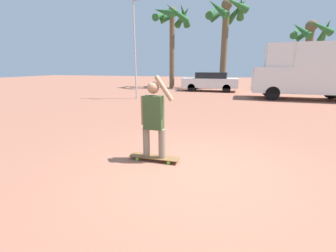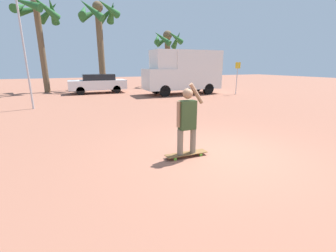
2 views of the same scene
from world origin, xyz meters
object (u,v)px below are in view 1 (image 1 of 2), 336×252
skateboard (154,157)px  parked_car_white (210,81)px  palm_tree_near_van (309,38)px  palm_tree_far_left (173,22)px  person_skateboarder (154,116)px  palm_tree_center_background (227,19)px  flagpole (136,37)px  camper_van (309,70)px

skateboard → parked_car_white: size_ratio=0.24×
palm_tree_near_van → palm_tree_far_left: palm_tree_far_left is taller
person_skateboarder → palm_tree_center_background: size_ratio=0.22×
person_skateboarder → palm_tree_near_van: (6.88, 17.56, 3.17)m
palm_tree_center_background → flagpole: (-4.52, -8.49, -2.27)m
parked_car_white → flagpole: flagpole is taller
palm_tree_center_background → palm_tree_far_left: palm_tree_center_background is taller
skateboard → camper_van: 12.48m
camper_van → parked_car_white: size_ratio=1.34×
palm_tree_near_van → palm_tree_far_left: 11.21m
palm_tree_near_van → palm_tree_center_background: palm_tree_center_background is taller
camper_van → palm_tree_center_background: size_ratio=0.78×
parked_car_white → palm_tree_near_van: (7.34, 3.34, 3.35)m
person_skateboarder → flagpole: 9.82m
palm_tree_far_left → palm_tree_near_van: bearing=6.1°
skateboard → parked_car_white: bearing=91.9°
parked_car_white → palm_tree_center_background: (0.81, 2.77, 5.03)m
parked_car_white → palm_tree_far_left: palm_tree_far_left is taller
parked_car_white → palm_tree_near_van: size_ratio=0.78×
skateboard → palm_tree_far_left: 17.80m
skateboard → palm_tree_near_van: size_ratio=0.19×
camper_van → palm_tree_far_left: size_ratio=0.82×
parked_car_white → palm_tree_center_background: palm_tree_center_background is taller
palm_tree_near_van → skateboard: bearing=-111.4°
parked_car_white → camper_van: bearing=-27.8°
skateboard → palm_tree_near_van: (6.88, 17.56, 4.05)m
palm_tree_near_van → flagpole: size_ratio=0.89×
person_skateboarder → palm_tree_far_left: (-4.16, 16.37, 4.72)m
palm_tree_near_van → flagpole: bearing=-140.7°
flagpole → palm_tree_near_van: bearing=39.3°
palm_tree_center_background → palm_tree_far_left: 4.55m
person_skateboarder → parked_car_white: size_ratio=0.38×
flagpole → palm_tree_far_left: bearing=89.9°
camper_van → flagpole: bearing=-165.1°
person_skateboarder → parked_car_white: person_skateboarder is taller
skateboard → parked_car_white: (-0.46, 14.22, 0.70)m
person_skateboarder → palm_tree_near_van: 19.12m
person_skateboarder → palm_tree_center_background: palm_tree_center_background is taller
palm_tree_center_background → person_skateboarder: bearing=-91.2°
palm_tree_center_background → parked_car_white: bearing=-106.3°
flagpole → parked_car_white: bearing=57.0°
flagpole → skateboard: bearing=-63.8°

